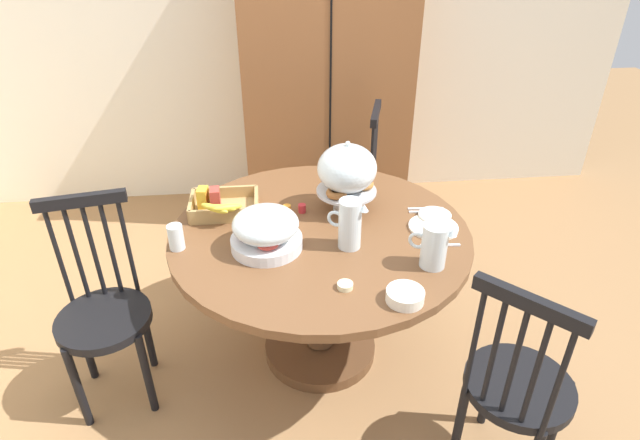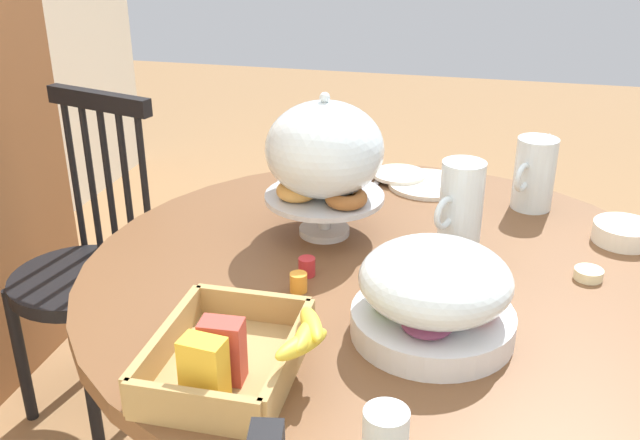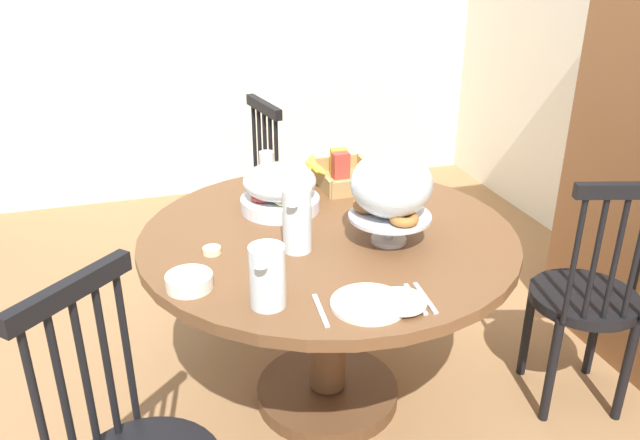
# 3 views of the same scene
# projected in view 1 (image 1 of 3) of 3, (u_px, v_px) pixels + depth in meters

# --- Properties ---
(ground_plane) EXTENTS (10.00, 10.00, 0.00)m
(ground_plane) POSITION_uv_depth(u_px,v_px,m) (324.00, 348.00, 2.71)
(ground_plane) COLOR #997047
(wall_back) EXTENTS (4.80, 0.06, 2.60)m
(wall_back) POSITION_uv_depth(u_px,v_px,m) (296.00, 19.00, 3.59)
(wall_back) COLOR silver
(wall_back) RESTS_ON ground_plane
(wooden_armoire) EXTENTS (1.18, 0.60, 1.96)m
(wooden_armoire) POSITION_uv_depth(u_px,v_px,m) (325.00, 78.00, 3.49)
(wooden_armoire) COLOR brown
(wooden_armoire) RESTS_ON ground_plane
(dining_table) EXTENTS (1.33, 1.33, 0.74)m
(dining_table) POSITION_uv_depth(u_px,v_px,m) (320.00, 264.00, 2.41)
(dining_table) COLOR brown
(dining_table) RESTS_ON ground_plane
(windsor_chair_near_window) EXTENTS (0.41, 0.41, 0.97)m
(windsor_chair_near_window) POSITION_uv_depth(u_px,v_px,m) (104.00, 315.00, 2.25)
(windsor_chair_near_window) COLOR black
(windsor_chair_near_window) RESTS_ON ground_plane
(windsor_chair_by_cabinet) EXTENTS (0.47, 0.47, 0.97)m
(windsor_chair_by_cabinet) POSITION_uv_depth(u_px,v_px,m) (516.00, 389.00, 1.91)
(windsor_chair_by_cabinet) COLOR black
(windsor_chair_by_cabinet) RESTS_ON ground_plane
(windsor_chair_facing_door) EXTENTS (0.42, 0.42, 0.97)m
(windsor_chair_facing_door) POSITION_uv_depth(u_px,v_px,m) (350.00, 188.00, 3.27)
(windsor_chair_facing_door) COLOR black
(windsor_chair_facing_door) RESTS_ON ground_plane
(pastry_stand_with_dome) EXTENTS (0.28, 0.28, 0.34)m
(pastry_stand_with_dome) POSITION_uv_depth(u_px,v_px,m) (347.00, 171.00, 2.37)
(pastry_stand_with_dome) COLOR silver
(pastry_stand_with_dome) RESTS_ON dining_table
(fruit_platter_covered) EXTENTS (0.30, 0.30, 0.18)m
(fruit_platter_covered) POSITION_uv_depth(u_px,v_px,m) (266.00, 230.00, 2.15)
(fruit_platter_covered) COLOR silver
(fruit_platter_covered) RESTS_ON dining_table
(orange_juice_pitcher) EXTENTS (0.17, 0.11, 0.22)m
(orange_juice_pitcher) POSITION_uv_depth(u_px,v_px,m) (350.00, 226.00, 2.15)
(orange_juice_pitcher) COLOR silver
(orange_juice_pitcher) RESTS_ON dining_table
(milk_pitcher) EXTENTS (0.17, 0.11, 0.19)m
(milk_pitcher) POSITION_uv_depth(u_px,v_px,m) (434.00, 248.00, 2.04)
(milk_pitcher) COLOR silver
(milk_pitcher) RESTS_ON dining_table
(cereal_basket) EXTENTS (0.32, 0.30, 0.12)m
(cereal_basket) POSITION_uv_depth(u_px,v_px,m) (221.00, 205.00, 2.41)
(cereal_basket) COLOR tan
(cereal_basket) RESTS_ON dining_table
(china_plate_large) EXTENTS (0.22, 0.22, 0.01)m
(china_plate_large) POSITION_uv_depth(u_px,v_px,m) (433.00, 227.00, 2.32)
(china_plate_large) COLOR white
(china_plate_large) RESTS_ON dining_table
(china_plate_small) EXTENTS (0.15, 0.15, 0.01)m
(china_plate_small) POSITION_uv_depth(u_px,v_px,m) (435.00, 215.00, 2.39)
(china_plate_small) COLOR white
(china_plate_small) RESTS_ON china_plate_large
(cereal_bowl) EXTENTS (0.14, 0.14, 0.04)m
(cereal_bowl) POSITION_uv_depth(u_px,v_px,m) (405.00, 296.00, 1.88)
(cereal_bowl) COLOR white
(cereal_bowl) RESTS_ON dining_table
(drinking_glass) EXTENTS (0.06, 0.06, 0.11)m
(drinking_glass) POSITION_uv_depth(u_px,v_px,m) (176.00, 237.00, 2.16)
(drinking_glass) COLOR silver
(drinking_glass) RESTS_ON dining_table
(butter_dish) EXTENTS (0.06, 0.06, 0.02)m
(butter_dish) POSITION_uv_depth(u_px,v_px,m) (345.00, 286.00, 1.95)
(butter_dish) COLOR beige
(butter_dish) RESTS_ON dining_table
(jam_jar_strawberry) EXTENTS (0.04, 0.04, 0.04)m
(jam_jar_strawberry) POSITION_uv_depth(u_px,v_px,m) (302.00, 208.00, 2.43)
(jam_jar_strawberry) COLOR #B7282D
(jam_jar_strawberry) RESTS_ON dining_table
(jam_jar_apricot) EXTENTS (0.04, 0.04, 0.04)m
(jam_jar_apricot) POSITION_uv_depth(u_px,v_px,m) (287.00, 209.00, 2.43)
(jam_jar_apricot) COLOR orange
(jam_jar_apricot) RESTS_ON dining_table
(table_knife) EXTENTS (0.17, 0.03, 0.01)m
(table_knife) POSITION_uv_depth(u_px,v_px,m) (427.00, 212.00, 2.44)
(table_knife) COLOR silver
(table_knife) RESTS_ON dining_table
(dinner_fork) EXTENTS (0.17, 0.03, 0.01)m
(dinner_fork) POSITION_uv_depth(u_px,v_px,m) (426.00, 209.00, 2.47)
(dinner_fork) COLOR silver
(dinner_fork) RESTS_ON dining_table
(soup_spoon) EXTENTS (0.17, 0.03, 0.01)m
(soup_spoon) POSITION_uv_depth(u_px,v_px,m) (440.00, 245.00, 2.20)
(soup_spoon) COLOR silver
(soup_spoon) RESTS_ON dining_table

